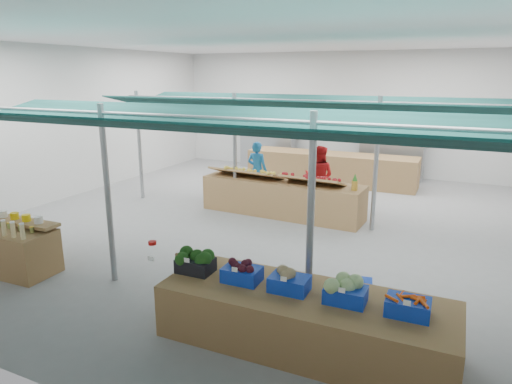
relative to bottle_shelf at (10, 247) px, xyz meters
The scene contains 23 objects.
floor 5.37m from the bottle_shelf, 56.42° to the left, with size 13.00×13.00×0.00m, color gray.
hall 6.96m from the bottle_shelf, 63.34° to the left, with size 13.00×13.00×13.00m.
pole_grid 4.80m from the bottle_shelf, 36.16° to the left, with size 10.00×4.60×3.00m.
awnings 5.16m from the bottle_shelf, 36.16° to the left, with size 9.50×7.08×0.30m.
back_shelving_left 10.49m from the bottle_shelf, 87.47° to the left, with size 2.00×0.50×2.00m, color #B23F33.
back_shelving_right 11.59m from the bottle_shelf, 64.63° to the left, with size 2.00×0.50×2.00m, color #B23F33.
bottle_shelf is the anchor object (origin of this frame).
veg_counter 5.57m from the bottle_shelf, ahead, with size 3.76×1.25×0.73m, color olive.
fruit_counter 6.06m from the bottle_shelf, 58.47° to the left, with size 4.09×0.97×0.88m, color olive.
far_counter 9.60m from the bottle_shelf, 69.88° to the left, with size 5.41×1.08×0.97m, color olive.
crate_stack 6.08m from the bottle_shelf, ahead, with size 0.46×0.32×0.55m, color #1034B4.
vendor_left 6.58m from the bottle_shelf, 72.55° to the left, with size 0.60×0.39×1.63m, color #1966A8.
vendor_right 7.33m from the bottle_shelf, 58.97° to the left, with size 0.79×0.62×1.63m, color #B41618.
crate_broccoli 3.98m from the bottle_shelf, ahead, with size 0.51×0.41×0.35m.
crate_beets 4.70m from the bottle_shelf, ahead, with size 0.51×0.41×0.29m.
crate_celeriac 5.38m from the bottle_shelf, ahead, with size 0.51×0.41×0.31m.
crate_cabbage 6.11m from the bottle_shelf, ahead, with size 0.51×0.41×0.35m.
crate_carrots 6.83m from the bottle_shelf, ahead, with size 0.51×0.41×0.29m.
sparrow 3.83m from the bottle_shelf, ahead, with size 0.12×0.09×0.11m.
pole_ribbon 3.37m from the bottle_shelf, ahead, with size 0.12×0.12×0.28m.
apple_heap_yellow 5.60m from the bottle_shelf, 66.78° to the left, with size 1.96×0.87×0.27m.
apple_heap_red 6.45m from the bottle_shelf, 51.58° to the left, with size 1.56×0.83×0.27m.
pineapple 7.10m from the bottle_shelf, 44.86° to the left, with size 0.14×0.14×0.39m.
Camera 1 is at (4.29, -9.52, 3.45)m, focal length 32.00 mm.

